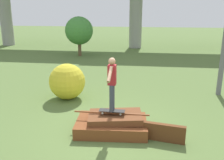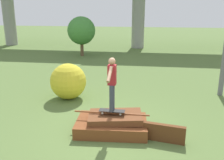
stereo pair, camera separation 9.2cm
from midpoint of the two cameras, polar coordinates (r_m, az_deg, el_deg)
ground_plane at (r=7.51m, az=0.24°, el=-11.53°), size 80.00×80.00×0.00m
scrap_pile at (r=7.41m, az=0.44°, el=-9.92°), size 2.19×1.43×0.59m
scrap_plank_loose at (r=7.03m, az=11.58°, el=-11.70°), size 1.28×0.36×0.50m
skateboard at (r=7.18m, az=0.37°, el=-7.05°), size 0.75×0.25×0.09m
skater at (r=6.88m, az=0.38°, el=-0.19°), size 0.23×1.20×1.53m
tree_behind_left at (r=18.66m, az=-6.87°, el=11.13°), size 2.03×2.03×2.87m
bush_yellow_flowering at (r=9.94m, az=-9.70°, el=-0.31°), size 1.41×1.41×1.41m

